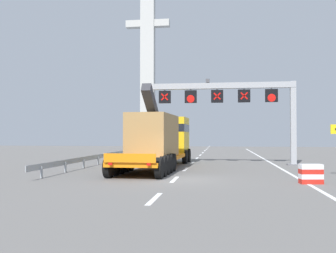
{
  "coord_description": "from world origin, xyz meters",
  "views": [
    {
      "loc": [
        2.29,
        -19.31,
        2.24
      ],
      "look_at": [
        -1.38,
        7.02,
        2.82
      ],
      "focal_mm": 41.1,
      "sensor_mm": 36.0,
      "label": 1
    }
  ],
  "objects_px": {
    "overhead_lane_gantry": "(235,98)",
    "crash_barrier_striped": "(311,174)",
    "bridge_pylon_distant": "(148,46)",
    "heavy_haul_truck_orange": "(161,138)"
  },
  "relations": [
    {
      "from": "heavy_haul_truck_orange",
      "to": "bridge_pylon_distant",
      "type": "relative_size",
      "value": 0.35
    },
    {
      "from": "crash_barrier_striped",
      "to": "overhead_lane_gantry",
      "type": "bearing_deg",
      "value": 105.17
    },
    {
      "from": "heavy_haul_truck_orange",
      "to": "crash_barrier_striped",
      "type": "xyz_separation_m",
      "value": [
        8.28,
        -8.32,
        -1.54
      ]
    },
    {
      "from": "overhead_lane_gantry",
      "to": "heavy_haul_truck_orange",
      "type": "height_order",
      "value": "overhead_lane_gantry"
    },
    {
      "from": "overhead_lane_gantry",
      "to": "crash_barrier_striped",
      "type": "height_order",
      "value": "overhead_lane_gantry"
    },
    {
      "from": "overhead_lane_gantry",
      "to": "crash_barrier_striped",
      "type": "relative_size",
      "value": 11.2
    },
    {
      "from": "overhead_lane_gantry",
      "to": "bridge_pylon_distant",
      "type": "bearing_deg",
      "value": 108.55
    },
    {
      "from": "overhead_lane_gantry",
      "to": "heavy_haul_truck_orange",
      "type": "relative_size",
      "value": 0.84
    },
    {
      "from": "heavy_haul_truck_orange",
      "to": "crash_barrier_striped",
      "type": "height_order",
      "value": "heavy_haul_truck_orange"
    },
    {
      "from": "heavy_haul_truck_orange",
      "to": "bridge_pylon_distant",
      "type": "xyz_separation_m",
      "value": [
        -10.72,
        50.44,
        18.63
      ]
    }
  ]
}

